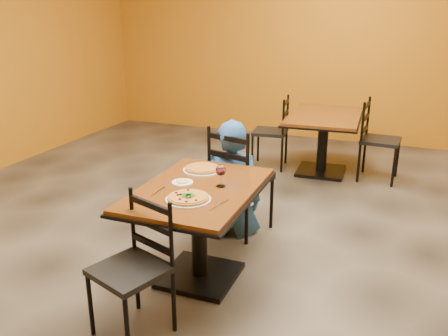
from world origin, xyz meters
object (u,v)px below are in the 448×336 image
at_px(chair_second_right, 381,141).
at_px(wine_glass, 221,175).
at_px(plate_main, 188,199).
at_px(pizza_main, 188,197).
at_px(diner, 231,177).
at_px(pizza_far, 202,168).
at_px(side_plate, 182,182).
at_px(plate_far, 202,170).
at_px(table_second, 324,130).
at_px(table_main, 199,212).
at_px(chair_main_far, 241,179).
at_px(chair_main_near, 130,271).
at_px(chair_second_left, 270,132).

relative_size(chair_second_right, wine_glass, 5.39).
bearing_deg(plate_main, chair_second_right, 70.64).
bearing_deg(pizza_main, diner, 95.01).
height_order(pizza_far, side_plate, pizza_far).
xyz_separation_m(chair_second_right, diner, (-1.17, -1.97, 0.05)).
xyz_separation_m(plate_main, plate_far, (-0.16, 0.60, 0.00)).
height_order(table_second, plate_far, plate_far).
distance_m(chair_second_right, pizza_far, 2.77).
distance_m(chair_second_right, pizza_main, 3.26).
height_order(pizza_far, wine_glass, wine_glass).
relative_size(table_main, plate_main, 3.97).
bearing_deg(side_plate, chair_main_far, 79.47).
bearing_deg(diner, table_main, 79.84).
bearing_deg(wine_glass, pizza_far, 134.37).
xyz_separation_m(pizza_main, side_plate, (-0.18, 0.28, -0.02)).
bearing_deg(chair_second_right, table_main, 162.29).
distance_m(table_main, chair_second_right, 3.03).
bearing_deg(table_second, pizza_far, -102.61).
relative_size(pizza_main, wine_glass, 1.58).
distance_m(chair_second_right, side_plate, 3.07).
xyz_separation_m(table_main, side_plate, (-0.15, 0.04, 0.20)).
distance_m(chair_main_near, plate_main, 0.61).
bearing_deg(wine_glass, chair_main_far, 98.87).
distance_m(chair_second_right, plate_far, 2.77).
bearing_deg(table_second, diner, -103.92).
height_order(side_plate, wine_glass, wine_glass).
relative_size(chair_main_near, side_plate, 5.62).
height_order(table_second, chair_main_far, chair_main_far).
distance_m(table_main, plate_far, 0.42).
bearing_deg(table_second, table_main, -98.63).
bearing_deg(pizza_main, plate_far, 104.97).
height_order(chair_second_right, pizza_main, chair_second_right).
relative_size(table_second, chair_second_right, 1.37).
bearing_deg(chair_main_far, pizza_main, 106.86).
bearing_deg(chair_second_right, pizza_far, 157.21).
xyz_separation_m(chair_main_near, chair_main_far, (0.14, 1.65, 0.06)).
bearing_deg(wine_glass, chair_second_right, 70.56).
height_order(diner, wine_glass, diner).
xyz_separation_m(table_main, chair_main_far, (0.02, 0.91, -0.05)).
relative_size(chair_main_far, chair_second_left, 1.08).
bearing_deg(table_second, pizza_main, -97.30).
height_order(table_second, chair_main_near, chair_main_near).
xyz_separation_m(chair_second_left, side_plate, (0.11, -2.78, 0.29)).
bearing_deg(table_main, plate_main, -81.74).
relative_size(table_second, plate_far, 4.28).
distance_m(diner, wine_glass, 0.86).
bearing_deg(side_plate, plate_far, 85.92).
bearing_deg(side_plate, chair_main_near, -88.76).
bearing_deg(chair_main_far, table_main, 104.89).
bearing_deg(table_main, chair_main_far, 89.05).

